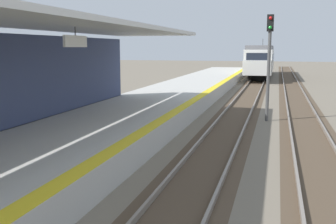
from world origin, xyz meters
TOP-DOWN VIEW (x-y plane):
  - station_platform at (-2.50, 16.00)m, footprint 5.00×80.00m
  - track_pair_nearest_platform at (1.90, 20.00)m, footprint 2.34×120.00m
  - track_pair_middle at (5.30, 20.00)m, footprint 2.34×120.00m
  - approaching_train at (1.90, 50.62)m, footprint 2.93×19.60m
  - rail_signal_post at (3.51, 19.87)m, footprint 0.32×0.34m

SIDE VIEW (x-z plane):
  - track_pair_nearest_platform at x=1.90m, z-range -0.03..0.13m
  - track_pair_middle at x=5.30m, z-range -0.03..0.13m
  - station_platform at x=-2.50m, z-range 0.00..0.90m
  - approaching_train at x=1.90m, z-range -0.20..4.56m
  - rail_signal_post at x=3.51m, z-range 0.59..5.79m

